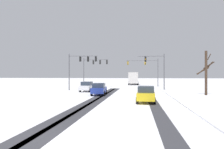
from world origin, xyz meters
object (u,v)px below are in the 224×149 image
(traffic_signal_far_left, at_px, (93,66))
(car_blue_second, at_px, (99,89))
(car_white_lead, at_px, (87,87))
(bus_oncoming, at_px, (133,77))
(traffic_signal_near_left, at_px, (80,64))
(car_yellow_cab_third, at_px, (146,94))
(traffic_signal_far_right, at_px, (147,66))
(bare_tree_sidewalk_mid, at_px, (206,72))
(traffic_signal_near_right, at_px, (157,66))

(traffic_signal_far_left, bearing_deg, car_blue_second, -75.27)
(car_white_lead, bearing_deg, bus_oncoming, 74.92)
(traffic_signal_near_left, height_order, car_yellow_cab_third, traffic_signal_near_left)
(traffic_signal_far_right, distance_m, traffic_signal_near_left, 18.43)
(traffic_signal_far_right, relative_size, car_yellow_cab_third, 1.80)
(traffic_signal_far_left, bearing_deg, bare_tree_sidewalk_mid, -39.99)
(traffic_signal_far_right, relative_size, bus_oncoming, 0.68)
(car_blue_second, distance_m, car_yellow_cab_third, 9.12)
(car_white_lead, distance_m, car_blue_second, 6.30)
(traffic_signal_near_left, bearing_deg, bare_tree_sidewalk_mid, -18.00)
(traffic_signal_near_left, distance_m, traffic_signal_near_right, 13.72)
(traffic_signal_far_right, xyz_separation_m, bare_tree_sidewalk_mid, (7.23, -20.13, -1.54))
(car_blue_second, height_order, car_yellow_cab_third, same)
(traffic_signal_near_left, distance_m, bus_oncoming, 25.07)
(traffic_signal_far_left, distance_m, car_white_lead, 13.08)
(car_white_lead, xyz_separation_m, car_yellow_cab_third, (9.18, -12.27, 0.00))
(traffic_signal_near_right, distance_m, car_yellow_cab_third, 17.28)
(car_yellow_cab_third, bearing_deg, traffic_signal_far_right, 87.71)
(car_blue_second, relative_size, bare_tree_sidewalk_mid, 0.69)
(traffic_signal_far_left, relative_size, traffic_signal_far_right, 0.86)
(traffic_signal_far_right, relative_size, traffic_signal_near_left, 1.16)
(car_blue_second, bearing_deg, bus_oncoming, 82.90)
(traffic_signal_near_right, bearing_deg, bare_tree_sidewalk_mid, -54.51)
(traffic_signal_far_left, relative_size, bare_tree_sidewalk_mid, 1.08)
(car_yellow_cab_third, bearing_deg, traffic_signal_near_right, 81.38)
(traffic_signal_far_right, distance_m, car_yellow_cab_third, 28.94)
(traffic_signal_near_right, bearing_deg, car_blue_second, -130.97)
(car_yellow_cab_third, height_order, bare_tree_sidewalk_mid, bare_tree_sidewalk_mid)
(car_white_lead, height_order, car_yellow_cab_third, same)
(traffic_signal_near_right, distance_m, bare_tree_sidewalk_mid, 10.14)
(traffic_signal_far_right, distance_m, car_blue_second, 23.39)
(traffic_signal_near_left, xyz_separation_m, car_blue_second, (4.93, -8.08, -3.95))
(traffic_signal_near_right, bearing_deg, bus_oncoming, 102.50)
(traffic_signal_far_right, height_order, car_yellow_cab_third, traffic_signal_far_right)
(traffic_signal_far_right, height_order, traffic_signal_near_right, same)
(traffic_signal_far_left, xyz_separation_m, car_white_lead, (1.64, -12.36, -3.96))
(traffic_signal_near_left, relative_size, car_white_lead, 1.57)
(car_blue_second, xyz_separation_m, car_yellow_cab_third, (6.12, -6.76, 0.00))
(traffic_signal_far_right, bearing_deg, bus_oncoming, 109.49)
(traffic_signal_near_right, bearing_deg, car_white_lead, -159.16)
(traffic_signal_far_left, height_order, car_blue_second, traffic_signal_far_left)
(traffic_signal_near_right, height_order, bus_oncoming, traffic_signal_near_right)
(traffic_signal_far_right, bearing_deg, car_white_lead, -122.21)
(traffic_signal_near_left, distance_m, car_white_lead, 5.07)
(traffic_signal_far_right, height_order, bare_tree_sidewalk_mid, traffic_signal_far_right)
(bus_oncoming, bearing_deg, car_blue_second, -97.10)
(traffic_signal_near_left, height_order, bus_oncoming, traffic_signal_near_left)
(car_blue_second, bearing_deg, traffic_signal_far_right, 71.65)
(traffic_signal_near_right, xyz_separation_m, car_white_lead, (-11.71, -4.46, -3.53))
(traffic_signal_far_right, height_order, car_blue_second, traffic_signal_far_right)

